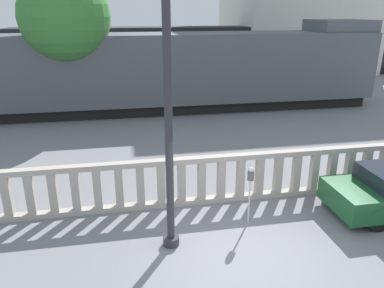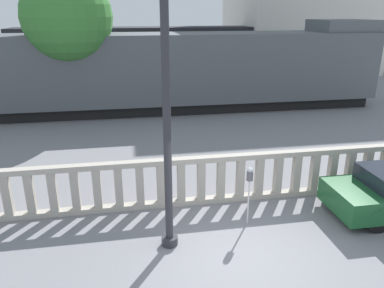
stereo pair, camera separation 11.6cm
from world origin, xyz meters
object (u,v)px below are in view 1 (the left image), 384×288
(train_far, at_px, (215,51))
(lamppost, at_px, (168,88))
(train_near, at_px, (103,73))
(parking_meter, at_px, (250,179))
(tree_left, at_px, (65,17))

(train_far, bearing_deg, lamppost, -106.31)
(lamppost, relative_size, train_near, 0.22)
(parking_meter, bearing_deg, lamppost, -164.62)
(lamppost, height_order, parking_meter, lamppost)
(train_far, bearing_deg, tree_left, -132.68)
(parking_meter, bearing_deg, train_far, 78.43)
(parking_meter, relative_size, train_near, 0.05)
(lamppost, bearing_deg, tree_left, 105.95)
(train_near, xyz_separation_m, tree_left, (-1.44, -0.75, 2.64))
(parking_meter, distance_m, train_far, 21.30)
(tree_left, bearing_deg, train_far, 47.32)
(train_far, relative_size, tree_left, 4.38)
(parking_meter, xyz_separation_m, train_far, (4.27, 20.85, 0.79))
(tree_left, bearing_deg, parking_meter, -63.96)
(lamppost, height_order, train_far, lamppost)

